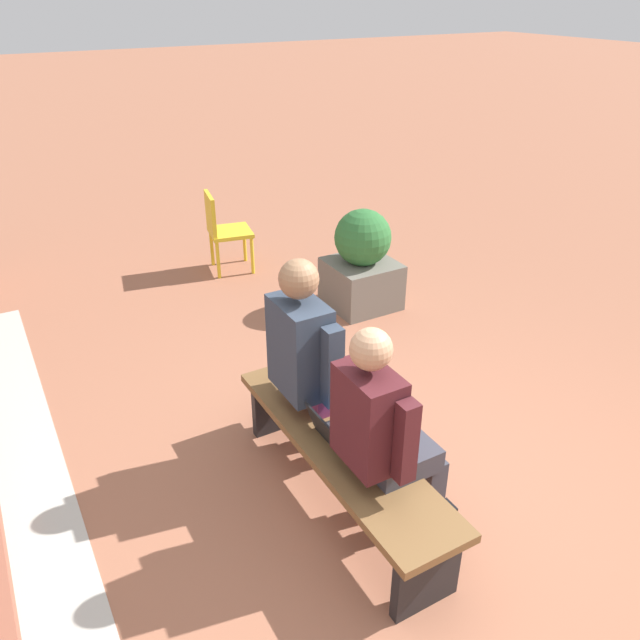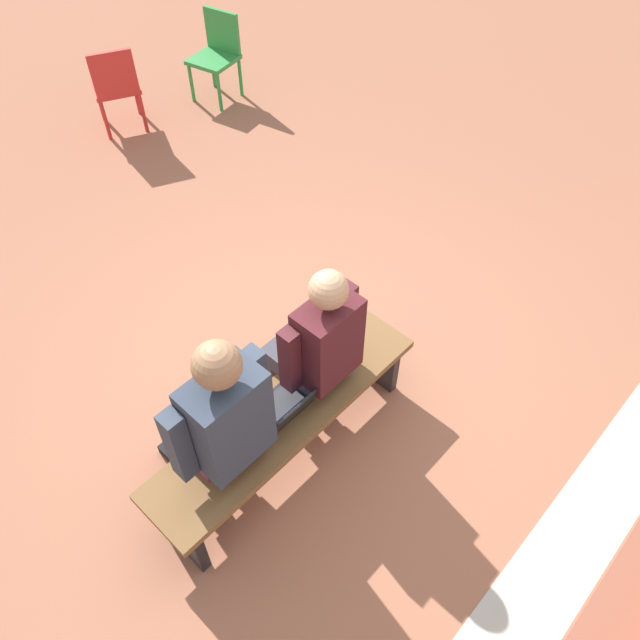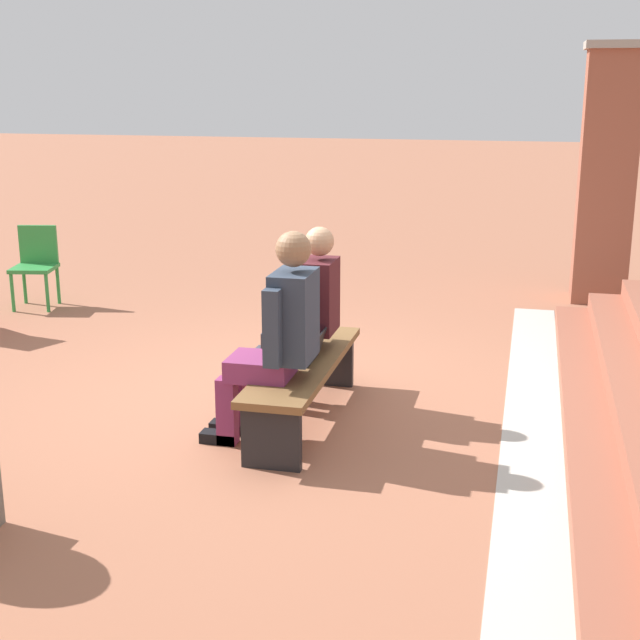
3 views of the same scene
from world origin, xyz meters
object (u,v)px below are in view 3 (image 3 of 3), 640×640
Objects in this scene: bench at (304,373)px; plastic_chair_near_bench_right at (36,261)px; person_adult at (277,334)px; person_student at (305,312)px; laptop at (305,354)px.

bench is 2.14× the size of plastic_chair_near_bench_right.
bench is 1.28× the size of person_adult.
person_adult is (0.40, -0.07, 0.39)m from bench.
person_adult reaches higher than plastic_chair_near_bench_right.
person_adult is 1.68× the size of plastic_chair_near_bench_right.
person_adult reaches higher than person_student.
bench is at bearing -135.51° from laptop.
person_adult is 0.46m from laptop.
plastic_chair_near_bench_right is at bearing -125.80° from laptop.
laptop is at bearing 44.49° from bench.
bench is 4.37m from plastic_chair_near_bench_right.
person_student is 1.58× the size of plastic_chair_near_bench_right.
bench is 1.36× the size of person_student.
plastic_chair_near_bench_right is at bearing -130.35° from person_adult.
laptop is 0.38× the size of plastic_chair_near_bench_right.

